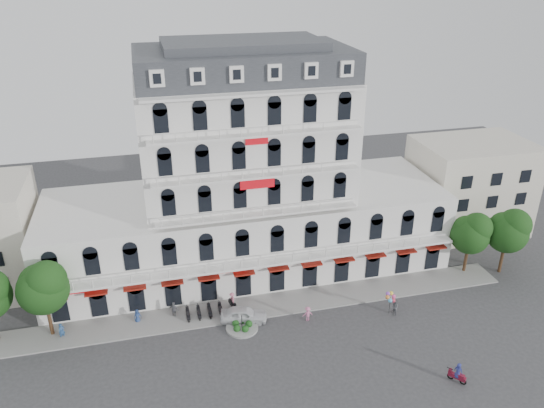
{
  "coord_description": "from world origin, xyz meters",
  "views": [
    {
      "loc": [
        -10.19,
        -35.39,
        33.54
      ],
      "look_at": [
        1.03,
        10.0,
        11.32
      ],
      "focal_mm": 35.0,
      "sensor_mm": 36.0,
      "label": 1
    }
  ],
  "objects_px": {
    "rider_east": "(458,373)",
    "balloon_vendor": "(393,304)",
    "rider_center": "(232,300)",
    "parked_car": "(244,314)"
  },
  "relations": [
    {
      "from": "parked_car",
      "to": "balloon_vendor",
      "type": "bearing_deg",
      "value": -87.01
    },
    {
      "from": "rider_east",
      "to": "rider_center",
      "type": "distance_m",
      "value": 22.61
    },
    {
      "from": "rider_center",
      "to": "parked_car",
      "type": "bearing_deg",
      "value": 6.95
    },
    {
      "from": "balloon_vendor",
      "to": "rider_center",
      "type": "bearing_deg",
      "value": 162.95
    },
    {
      "from": "parked_car",
      "to": "rider_east",
      "type": "distance_m",
      "value": 20.55
    },
    {
      "from": "balloon_vendor",
      "to": "rider_east",
      "type": "bearing_deg",
      "value": -82.96
    },
    {
      "from": "rider_east",
      "to": "balloon_vendor",
      "type": "bearing_deg",
      "value": -31.55
    },
    {
      "from": "rider_east",
      "to": "balloon_vendor",
      "type": "distance_m",
      "value": 10.17
    },
    {
      "from": "parked_car",
      "to": "rider_east",
      "type": "bearing_deg",
      "value": -115.33
    },
    {
      "from": "parked_car",
      "to": "rider_center",
      "type": "relative_size",
      "value": 2.4
    }
  ]
}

